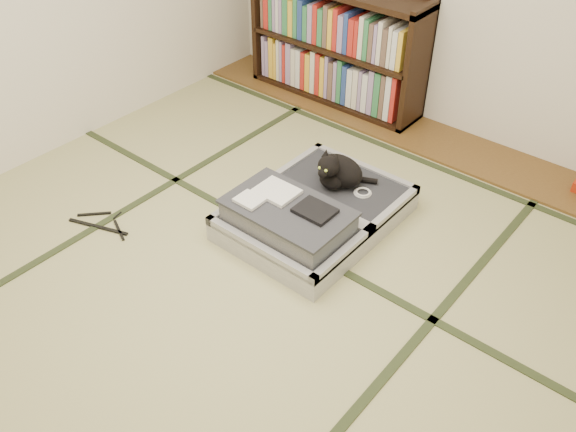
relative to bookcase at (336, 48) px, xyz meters
The scene contains 9 objects.
floor 2.29m from the bookcase, 66.94° to the right, with size 4.50×4.50×0.00m, color tan.
wood_strip 0.99m from the bookcase, ahead, with size 4.00×0.50×0.02m, color brown.
room_shell 2.46m from the bookcase, 66.94° to the right, with size 4.50×4.50×4.50m.
tatami_borders 1.86m from the bookcase, 60.78° to the right, with size 4.00×4.50×0.01m.
bookcase is the anchor object (origin of this frame).
suitcase 1.77m from the bookcase, 58.29° to the right, with size 0.82×1.09×0.32m.
cat 1.50m from the bookcase, 53.08° to the right, with size 0.36×0.37×0.29m.
cable_coil 1.60m from the bookcase, 47.20° to the right, with size 0.11×0.11×0.03m.
hanger 2.34m from the bookcase, 92.65° to the right, with size 0.43×0.27×0.01m.
Camera 1 is at (1.80, -1.75, 2.42)m, focal length 38.00 mm.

